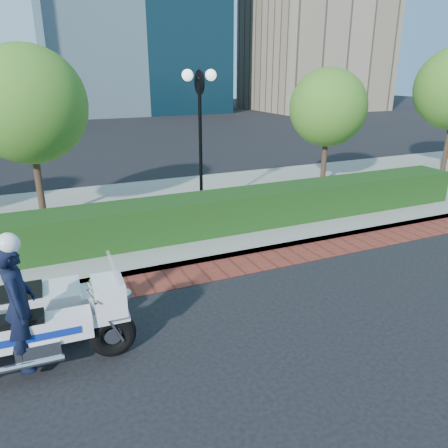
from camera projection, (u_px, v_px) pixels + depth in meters
name	position (u px, v px, depth m)	size (l,w,h in m)	color
ground	(251.00, 299.00, 8.74)	(120.00, 120.00, 0.00)	black
brick_strip	(221.00, 269.00, 10.03)	(60.00, 1.00, 0.01)	maroon
sidewalk	(163.00, 212.00, 13.87)	(60.00, 8.00, 0.15)	gray
hedge_main	(189.00, 216.00, 11.62)	(18.00, 1.20, 1.00)	black
lamppost	(200.00, 120.00, 12.62)	(1.02, 0.70, 4.21)	black
tree_b	(28.00, 105.00, 11.83)	(3.20, 3.20, 4.89)	#332319
tree_c	(328.00, 108.00, 15.84)	(2.80, 2.80, 4.30)	#332319
police_motorcycle	(32.00, 314.00, 6.71)	(2.80, 1.99, 2.26)	black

